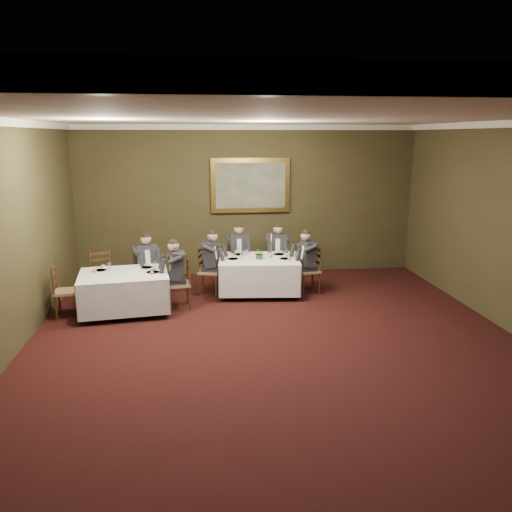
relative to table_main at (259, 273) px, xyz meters
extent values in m
plane|color=black|center=(-0.05, -3.31, -0.45)|extent=(10.00, 10.00, 0.00)
cube|color=silver|center=(-0.05, -3.31, 3.05)|extent=(8.00, 10.00, 0.10)
cube|color=#38311C|center=(-0.05, 1.69, 1.30)|extent=(8.00, 0.10, 3.50)
cube|color=#38311C|center=(-0.05, -8.31, 1.30)|extent=(8.00, 0.10, 3.50)
cube|color=white|center=(-0.05, 1.64, 2.99)|extent=(8.00, 0.10, 0.12)
cube|color=#301E0D|center=(0.00, 0.00, 0.28)|extent=(1.70, 1.34, 0.04)
cube|color=white|center=(0.00, 0.00, 0.31)|extent=(1.76, 1.40, 0.02)
cube|color=white|center=(0.00, 0.00, -0.02)|extent=(1.78, 1.43, 0.65)
cube|color=#301E0D|center=(-2.65, -0.87, 0.28)|extent=(1.68, 1.34, 0.04)
cube|color=white|center=(-2.65, -0.87, 0.31)|extent=(1.75, 1.41, 0.02)
cube|color=white|center=(-2.65, -0.87, -0.02)|extent=(1.77, 1.43, 0.65)
cube|color=olive|center=(-0.36, 0.88, 0.04)|extent=(0.48, 0.46, 0.05)
cube|color=#301E0D|center=(-0.38, 1.07, 0.28)|extent=(0.38, 0.07, 0.54)
cube|color=black|center=(-0.36, 0.88, 0.41)|extent=(0.45, 0.35, 0.55)
sphere|color=tan|center=(-0.36, 0.88, 0.79)|extent=(0.23, 0.23, 0.21)
cube|color=olive|center=(0.53, 0.80, 0.04)|extent=(0.51, 0.49, 0.05)
cube|color=#301E0D|center=(0.56, 0.98, 0.28)|extent=(0.38, 0.10, 0.54)
cube|color=black|center=(0.53, 0.80, 0.41)|extent=(0.47, 0.38, 0.55)
sphere|color=tan|center=(0.53, 0.80, 0.79)|extent=(0.24, 0.24, 0.21)
cube|color=olive|center=(-1.04, 0.10, 0.04)|extent=(0.52, 0.53, 0.05)
cube|color=#301E0D|center=(-1.22, 0.15, 0.28)|extent=(0.13, 0.38, 0.54)
cube|color=black|center=(-1.04, 0.10, 0.41)|extent=(0.41, 0.49, 0.55)
sphere|color=tan|center=(-1.04, 0.10, 0.79)|extent=(0.26, 0.26, 0.21)
cube|color=olive|center=(1.04, -0.10, 0.04)|extent=(0.49, 0.50, 0.05)
cube|color=#301E0D|center=(1.23, -0.07, 0.28)|extent=(0.09, 0.38, 0.54)
cube|color=black|center=(1.04, -0.10, 0.41)|extent=(0.37, 0.47, 0.55)
sphere|color=tan|center=(1.04, -0.10, 0.79)|extent=(0.24, 0.24, 0.21)
cube|color=olive|center=(-3.18, -0.11, 0.04)|extent=(0.55, 0.54, 0.05)
cube|color=#301E0D|center=(-3.25, 0.07, 0.28)|extent=(0.37, 0.15, 0.54)
cube|color=olive|center=(-2.32, 0.00, 0.04)|extent=(0.56, 0.55, 0.05)
cube|color=#301E0D|center=(-2.39, 0.17, 0.28)|extent=(0.36, 0.17, 0.54)
cube|color=black|center=(-2.32, 0.00, 0.41)|extent=(0.50, 0.44, 0.55)
sphere|color=tan|center=(-2.32, 0.00, 0.79)|extent=(0.27, 0.27, 0.21)
cube|color=olive|center=(-1.64, -0.75, 0.04)|extent=(0.47, 0.48, 0.05)
cube|color=#301E0D|center=(-1.45, -0.73, 0.28)|extent=(0.07, 0.38, 0.54)
cube|color=black|center=(-1.64, -0.75, 0.41)|extent=(0.35, 0.45, 0.55)
sphere|color=tan|center=(-1.64, -0.75, 0.79)|extent=(0.23, 0.23, 0.21)
cube|color=olive|center=(-3.66, -1.00, 0.04)|extent=(0.46, 0.48, 0.05)
cube|color=#301E0D|center=(-3.85, -1.02, 0.28)|extent=(0.07, 0.38, 0.54)
imported|color=#2D5926|center=(0.01, -0.07, 0.45)|extent=(0.26, 0.23, 0.27)
cylinder|color=#BC8F39|center=(0.26, 0.04, 0.33)|extent=(0.08, 0.08, 0.02)
cylinder|color=#BC8F39|center=(0.26, 0.04, 0.51)|extent=(0.02, 0.02, 0.35)
cylinder|color=white|center=(0.26, 0.04, 0.76)|extent=(0.02, 0.02, 0.15)
cylinder|color=white|center=(-0.41, 0.39, 0.32)|extent=(0.25, 0.25, 0.01)
cylinder|color=white|center=(-0.41, 0.54, 0.35)|extent=(0.08, 0.08, 0.05)
cylinder|color=white|center=(-0.24, 0.39, 0.39)|extent=(0.06, 0.06, 0.14)
cylinder|color=white|center=(-3.12, -0.59, 0.32)|extent=(0.25, 0.25, 0.01)
cylinder|color=white|center=(-3.12, -0.44, 0.35)|extent=(0.08, 0.08, 0.05)
cylinder|color=white|center=(-2.95, -0.59, 0.39)|extent=(0.06, 0.06, 0.14)
cube|color=gold|center=(0.00, 1.63, 1.67)|extent=(1.85, 0.08, 1.27)
cube|color=#4B5237|center=(0.00, 1.58, 1.67)|extent=(1.63, 0.01, 1.05)
camera|label=1|loc=(-1.26, -10.02, 2.80)|focal=35.00mm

